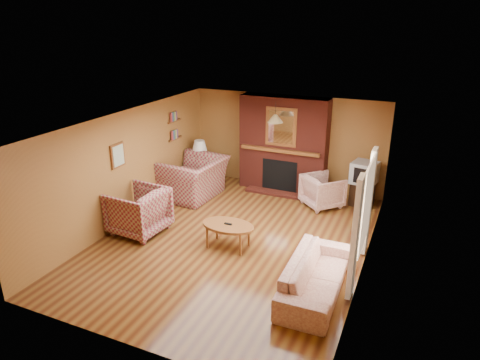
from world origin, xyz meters
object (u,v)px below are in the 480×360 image
at_px(floral_sofa, 315,276).
at_px(table_lamp, 200,151).
at_px(floral_armchair, 323,191).
at_px(side_table, 200,174).
at_px(crt_tv, 364,173).
at_px(coffee_table, 228,227).
at_px(tv_stand, 362,194).
at_px(plaid_loveseat, 193,178).
at_px(plaid_armchair, 138,211).
at_px(fireplace, 283,145).

xyz_separation_m(floral_sofa, table_lamp, (-4.00, 3.49, 0.62)).
relative_size(floral_sofa, floral_armchair, 2.48).
relative_size(side_table, crt_tv, 0.89).
relative_size(coffee_table, crt_tv, 1.62).
height_order(side_table, tv_stand, side_table).
bearing_deg(coffee_table, tv_stand, 56.42).
bearing_deg(crt_tv, plaid_loveseat, -163.60).
bearing_deg(coffee_table, crt_tv, 56.37).
xyz_separation_m(side_table, crt_tv, (4.15, 0.34, 0.52)).
xyz_separation_m(plaid_armchair, side_table, (-0.15, 2.91, -0.19)).
distance_m(floral_armchair, side_table, 3.30).
distance_m(side_table, crt_tv, 4.20).
bearing_deg(fireplace, floral_armchair, -27.84).
bearing_deg(coffee_table, floral_sofa, -21.65).
xyz_separation_m(floral_armchair, coffee_table, (-1.20, -2.64, 0.05)).
bearing_deg(crt_tv, plaid_armchair, -140.86).
xyz_separation_m(fireplace, tv_stand, (2.05, -0.18, -0.90)).
bearing_deg(crt_tv, tv_stand, 90.00).
height_order(plaid_loveseat, plaid_armchair, plaid_loveseat).
height_order(plaid_armchair, table_lamp, table_lamp).
relative_size(fireplace, tv_stand, 4.33).
xyz_separation_m(plaid_loveseat, floral_sofa, (3.75, -2.69, -0.19)).
height_order(floral_sofa, tv_stand, floral_sofa).
relative_size(floral_sofa, tv_stand, 3.72).
relative_size(floral_armchair, side_table, 1.46).
distance_m(plaid_armchair, table_lamp, 2.95).
height_order(plaid_armchair, floral_sofa, plaid_armchair).
distance_m(plaid_armchair, side_table, 2.92).
xyz_separation_m(fireplace, plaid_loveseat, (-1.85, -1.34, -0.70)).
height_order(plaid_armchair, coffee_table, plaid_armchair).
xyz_separation_m(floral_sofa, tv_stand, (0.15, 3.84, -0.02)).
xyz_separation_m(plaid_armchair, floral_sofa, (3.85, -0.58, -0.17)).
relative_size(plaid_armchair, floral_sofa, 0.51).
bearing_deg(coffee_table, side_table, 127.44).
bearing_deg(plaid_armchair, table_lamp, -172.69).
xyz_separation_m(fireplace, crt_tv, (2.05, -0.19, -0.37)).
distance_m(floral_sofa, table_lamp, 5.35).
relative_size(side_table, table_lamp, 0.89).
bearing_deg(plaid_armchair, plaid_loveseat, -178.35).
bearing_deg(plaid_loveseat, crt_tv, 110.66).
distance_m(floral_armchair, coffee_table, 2.90).
height_order(floral_armchair, crt_tv, crt_tv).
bearing_deg(floral_sofa, plaid_armchair, 80.43).
bearing_deg(table_lamp, plaid_loveseat, -72.71).
distance_m(floral_armchair, table_lamp, 3.35).
bearing_deg(fireplace, plaid_armchair, -119.51).
distance_m(plaid_loveseat, side_table, 0.86).
bearing_deg(floral_armchair, crt_tv, -109.63).
xyz_separation_m(fireplace, plaid_armchair, (-1.95, -3.45, -0.71)).
distance_m(plaid_armchair, tv_stand, 5.16).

